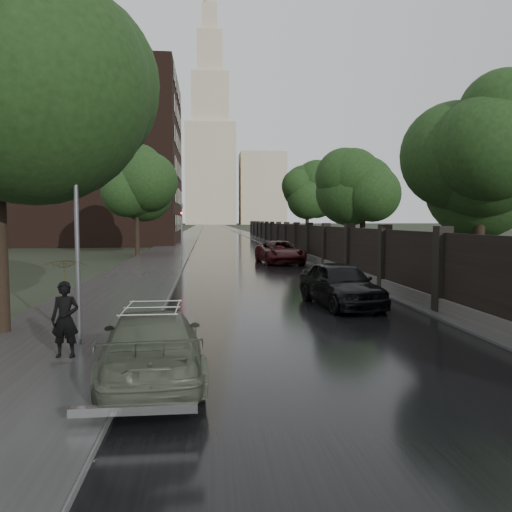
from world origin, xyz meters
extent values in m
plane|color=black|center=(0.00, 0.00, 0.00)|extent=(800.00, 800.00, 0.00)
cube|color=black|center=(0.00, 190.00, 0.01)|extent=(8.00, 420.00, 0.02)
cube|color=#2D2D2D|center=(-6.00, 190.00, 0.08)|extent=(4.00, 420.00, 0.16)
cube|color=#2D2D2D|center=(5.50, 190.00, 0.04)|extent=(3.00, 420.00, 0.08)
cube|color=#383533|center=(4.60, 32.00, 0.25)|extent=(0.40, 75.00, 0.50)
cube|color=black|center=(4.60, 32.00, 1.50)|extent=(0.15, 75.00, 2.00)
cube|color=black|center=(4.60, 70.00, 1.35)|extent=(0.45, 0.45, 2.70)
cylinder|color=black|center=(-8.00, 30.00, 2.93)|extent=(0.36, 0.36, 5.85)
sphere|color=black|center=(-8.00, 30.00, 5.27)|extent=(4.25, 4.25, 4.25)
cylinder|color=black|center=(7.50, 8.00, 2.76)|extent=(0.36, 0.36, 5.53)
sphere|color=black|center=(7.50, 8.00, 4.97)|extent=(4.08, 4.08, 4.08)
cylinder|color=black|center=(7.50, 22.00, 2.76)|extent=(0.36, 0.36, 5.53)
sphere|color=black|center=(7.50, 22.00, 4.97)|extent=(4.08, 4.08, 4.08)
cylinder|color=black|center=(7.50, 40.00, 2.76)|extent=(0.36, 0.36, 5.53)
sphere|color=black|center=(7.50, 40.00, 4.97)|extent=(4.08, 4.08, 4.08)
cylinder|color=#59595E|center=(-5.40, 1.50, 2.50)|extent=(0.10, 0.10, 5.00)
cube|color=#59595E|center=(-5.40, 1.50, 5.05)|extent=(0.25, 0.12, 0.12)
cylinder|color=#59595E|center=(-4.30, 25.00, 1.50)|extent=(0.12, 0.12, 3.00)
imported|color=#59595E|center=(-4.30, 25.00, 3.50)|extent=(0.16, 0.20, 1.00)
sphere|color=#FF0C0C|center=(-4.30, 24.85, 3.35)|extent=(0.14, 0.14, 0.14)
cube|color=black|center=(-18.00, 52.00, 10.00)|extent=(24.00, 18.00, 20.00)
cube|color=tan|center=(-32.00, 300.00, 22.00)|extent=(28.00, 22.00, 44.00)
cube|color=tan|center=(32.00, 300.00, 22.00)|extent=(28.00, 22.00, 44.00)
cube|color=tan|center=(0.00, 300.00, 30.00)|extent=(30.00, 30.00, 60.00)
cube|color=tan|center=(0.00, 300.00, 70.00)|extent=(22.00, 22.00, 40.00)
cube|color=tan|center=(0.00, 300.00, 100.00)|extent=(15.00, 15.00, 30.00)
cube|color=tan|center=(0.00, 300.00, 122.00)|extent=(9.00, 9.00, 18.00)
imported|color=#4A5141|center=(-3.59, -0.61, 0.63)|extent=(2.15, 4.50, 1.27)
imported|color=black|center=(1.83, 6.57, 0.75)|extent=(2.36, 4.61, 1.50)
imported|color=black|center=(2.22, 23.04, 0.75)|extent=(3.01, 5.63, 1.50)
imported|color=black|center=(-5.41, 0.48, 0.92)|extent=(0.59, 0.41, 1.52)
imported|color=black|center=(-5.41, 0.48, 2.13)|extent=(0.96, 0.98, 0.81)
camera|label=1|loc=(-2.61, -9.61, 2.89)|focal=35.00mm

